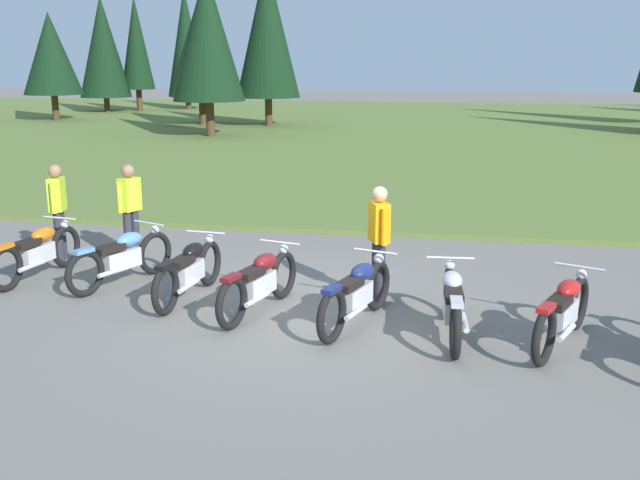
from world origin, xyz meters
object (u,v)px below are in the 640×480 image
motorcycle_red (563,312)px  rider_with_back_turned (130,207)px  motorcycle_navy (357,293)px  rider_in_hivis_vest (58,207)px  rider_near_row_end (379,237)px  motorcycle_silver (452,303)px  motorcycle_sky_blue (122,257)px  motorcycle_maroon (260,282)px  motorcycle_orange (38,252)px  motorcycle_black (189,270)px

motorcycle_red → rider_with_back_turned: (-6.76, 2.71, 0.51)m
motorcycle_navy → rider_in_hivis_vest: (-5.43, 2.23, 0.51)m
motorcycle_navy → rider_near_row_end: bearing=80.8°
motorcycle_silver → rider_with_back_turned: size_ratio=1.26×
motorcycle_navy → motorcycle_sky_blue: bearing=163.5°
rider_with_back_turned → motorcycle_maroon: bearing=-37.6°
rider_near_row_end → motorcycle_silver: bearing=-49.4°
motorcycle_orange → motorcycle_navy: size_ratio=1.03×
motorcycle_orange → motorcycle_red: 7.91m
motorcycle_navy → motorcycle_silver: 1.24m
motorcycle_maroon → rider_in_hivis_vest: 4.54m
motorcycle_sky_blue → rider_near_row_end: (3.95, -0.07, 0.51)m
motorcycle_black → rider_in_hivis_vest: (-2.91, 1.59, 0.51)m
rider_in_hivis_vest → rider_with_back_turned: (1.21, 0.22, 0.00)m
motorcycle_silver → rider_in_hivis_vest: (-6.65, 2.40, 0.51)m
motorcycle_red → motorcycle_sky_blue: bearing=167.6°
motorcycle_orange → motorcycle_sky_blue: bearing=-2.6°
motorcycle_black → motorcycle_sky_blue: bearing=159.1°
motorcycle_maroon → motorcycle_silver: bearing=-9.5°
motorcycle_orange → rider_near_row_end: rider_near_row_end is taller
motorcycle_orange → motorcycle_navy: same height
motorcycle_black → motorcycle_red: size_ratio=1.07×
motorcycle_black → motorcycle_red: bearing=-10.1°
rider_with_back_turned → rider_near_row_end: same height
motorcycle_maroon → rider_with_back_turned: 3.63m
motorcycle_red → motorcycle_orange: bearing=169.4°
motorcycle_black → motorcycle_maroon: bearing=-18.5°
motorcycle_sky_blue → motorcycle_silver: size_ratio=0.94×
motorcycle_sky_blue → motorcycle_red: size_ratio=1.01×
motorcycle_black → motorcycle_red: same height
rider_in_hivis_vest → rider_with_back_turned: same height
motorcycle_red → rider_with_back_turned: bearing=158.1°
motorcycle_black → motorcycle_navy: size_ratio=1.03×
motorcycle_navy → rider_with_back_turned: bearing=149.9°
motorcycle_orange → motorcycle_black: size_ratio=1.00×
motorcycle_sky_blue → motorcycle_black: (1.26, -0.48, 0.00)m
motorcycle_sky_blue → motorcycle_maroon: same height
motorcycle_maroon → motorcycle_silver: size_ratio=0.98×
motorcycle_maroon → motorcycle_red: size_ratio=1.05×
motorcycle_silver → motorcycle_orange: bearing=168.1°
motorcycle_red → rider_in_hivis_vest: 8.37m
motorcycle_navy → rider_near_row_end: rider_near_row_end is taller
rider_with_back_turned → motorcycle_red: bearing=-21.9°
motorcycle_black → motorcycle_navy: 2.60m
motorcycle_black → motorcycle_maroon: (1.15, -0.39, 0.00)m
motorcycle_black → motorcycle_orange: bearing=168.6°
motorcycle_sky_blue → rider_in_hivis_vest: bearing=146.2°
motorcycle_red → rider_near_row_end: (-2.37, 1.32, 0.51)m
motorcycle_black → rider_with_back_turned: size_ratio=1.26×
motorcycle_orange → motorcycle_black: bearing=-11.4°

